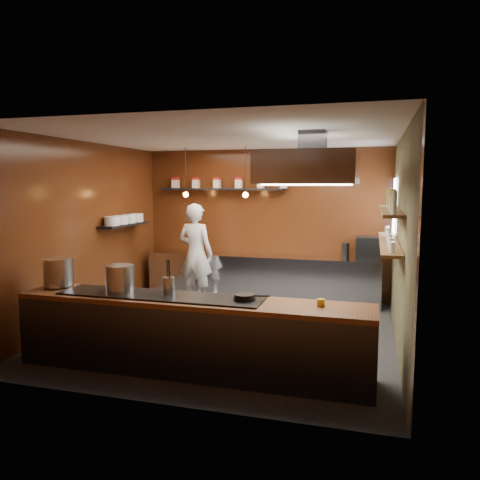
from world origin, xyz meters
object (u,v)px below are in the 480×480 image
(stockpot_large, at_px, (58,272))
(chef, at_px, (196,254))
(stockpot_small, at_px, (120,278))
(extractor_hood, at_px, (312,169))
(espresso_machine, at_px, (368,248))

(stockpot_large, xyz_separation_m, chef, (0.76, 3.09, -0.16))
(stockpot_large, bearing_deg, chef, 76.15)
(stockpot_small, bearing_deg, chef, 93.64)
(extractor_hood, height_order, chef, extractor_hood)
(espresso_machine, bearing_deg, extractor_hood, -107.60)
(stockpot_large, height_order, stockpot_small, stockpot_large)
(chef, bearing_deg, extractor_hood, 149.30)
(espresso_machine, relative_size, chef, 0.22)
(stockpot_small, distance_m, chef, 3.17)
(extractor_hood, relative_size, chef, 1.03)
(stockpot_small, height_order, espresso_machine, espresso_machine)
(stockpot_small, relative_size, chef, 0.19)
(stockpot_large, distance_m, chef, 3.19)
(extractor_hood, relative_size, stockpot_small, 5.54)
(chef, bearing_deg, stockpot_large, 84.31)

